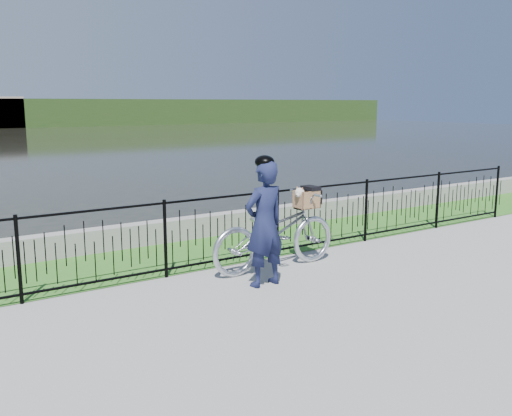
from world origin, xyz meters
TOP-DOWN VIEW (x-y plane):
  - ground at (0.00, 0.00)m, footprint 120.00×120.00m
  - grass_strip at (0.00, 2.60)m, footprint 60.00×2.00m
  - quay_wall at (0.00, 3.60)m, footprint 60.00×0.30m
  - fence at (0.00, 1.60)m, footprint 14.00×0.06m
  - bicycle_rig at (0.58, 1.08)m, footprint 2.19×0.76m
  - cyclist at (-0.02, 0.50)m, footprint 0.67×0.47m

SIDE VIEW (x-z plane):
  - ground at x=0.00m, z-range 0.00..0.00m
  - grass_strip at x=0.00m, z-range 0.00..0.01m
  - quay_wall at x=0.00m, z-range 0.00..0.40m
  - fence at x=0.00m, z-range 0.00..1.15m
  - bicycle_rig at x=0.58m, z-range -0.04..1.20m
  - cyclist at x=-0.02m, z-range -0.01..1.80m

